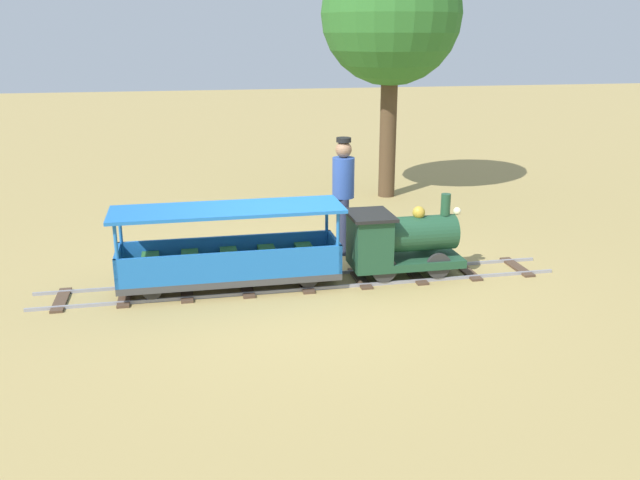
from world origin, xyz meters
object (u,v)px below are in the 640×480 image
(conductor_person, at_px, (343,186))
(oak_tree_near, at_px, (391,15))
(locomotive, at_px, (399,240))
(passenger_car, at_px, (229,256))

(conductor_person, height_order, oak_tree_near, oak_tree_near)
(conductor_person, bearing_deg, oak_tree_near, 153.23)
(oak_tree_near, bearing_deg, locomotive, -15.05)
(passenger_car, xyz_separation_m, conductor_person, (-1.09, 1.65, 0.54))
(conductor_person, bearing_deg, locomotive, 22.97)
(passenger_car, relative_size, conductor_person, 1.67)
(locomotive, height_order, conductor_person, conductor_person)
(locomotive, xyz_separation_m, conductor_person, (-1.09, -0.46, 0.47))
(locomotive, distance_m, passenger_car, 2.11)
(locomotive, bearing_deg, oak_tree_near, 164.95)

